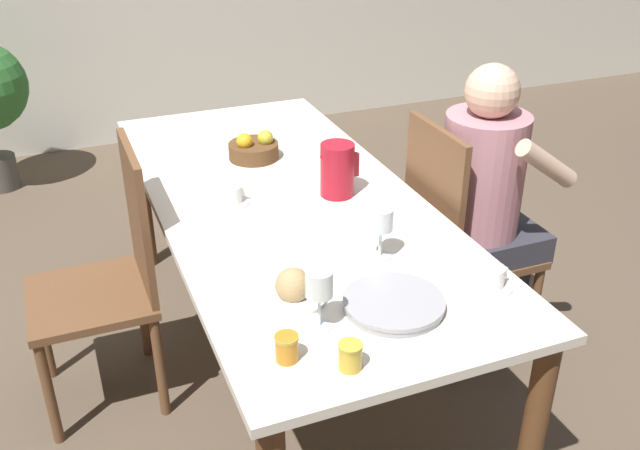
% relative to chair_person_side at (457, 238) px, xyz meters
% --- Properties ---
extents(ground_plane, '(20.00, 20.00, 0.00)m').
position_rel_chair_person_side_xyz_m(ground_plane, '(-0.63, 0.14, -0.50)').
color(ground_plane, brown).
extents(dining_table, '(0.90, 2.06, 0.72)m').
position_rel_chair_person_side_xyz_m(dining_table, '(-0.63, 0.14, 0.13)').
color(dining_table, silver).
rests_on(dining_table, ground_plane).
extents(chair_person_side, '(0.42, 0.42, 0.97)m').
position_rel_chair_person_side_xyz_m(chair_person_side, '(0.00, 0.00, 0.00)').
color(chair_person_side, brown).
rests_on(chair_person_side, ground_plane).
extents(chair_opposite, '(0.42, 0.42, 0.97)m').
position_rel_chair_person_side_xyz_m(chair_opposite, '(-1.26, 0.22, 0.00)').
color(chair_opposite, brown).
rests_on(chair_opposite, ground_plane).
extents(person_seated, '(0.39, 0.41, 1.18)m').
position_rel_chair_person_side_xyz_m(person_seated, '(0.09, -0.04, 0.19)').
color(person_seated, '#33333D').
rests_on(person_seated, ground_plane).
extents(red_pitcher, '(0.15, 0.12, 0.19)m').
position_rel_chair_person_side_xyz_m(red_pitcher, '(-0.45, 0.11, 0.32)').
color(red_pitcher, '#A31423').
rests_on(red_pitcher, dining_table).
extents(wine_glass_water, '(0.07, 0.07, 0.17)m').
position_rel_chair_person_side_xyz_m(wine_glass_water, '(-0.80, -0.60, 0.34)').
color(wine_glass_water, white).
rests_on(wine_glass_water, dining_table).
extents(wine_glass_juice, '(0.07, 0.07, 0.16)m').
position_rel_chair_person_side_xyz_m(wine_glass_juice, '(-0.50, -0.34, 0.34)').
color(wine_glass_juice, white).
rests_on(wine_glass_juice, dining_table).
extents(teacup_near_person, '(0.13, 0.13, 0.07)m').
position_rel_chair_person_side_xyz_m(teacup_near_person, '(-0.29, -0.61, 0.25)').
color(teacup_near_person, white).
rests_on(teacup_near_person, dining_table).
extents(teacup_across, '(0.13, 0.13, 0.07)m').
position_rel_chair_person_side_xyz_m(teacup_across, '(-0.82, 0.18, 0.25)').
color(teacup_across, white).
rests_on(teacup_across, dining_table).
extents(serving_tray, '(0.28, 0.28, 0.03)m').
position_rel_chair_person_side_xyz_m(serving_tray, '(-0.59, -0.60, 0.23)').
color(serving_tray, '#9E9EA3').
rests_on(serving_tray, dining_table).
extents(bread_plate, '(0.19, 0.19, 0.10)m').
position_rel_chair_person_side_xyz_m(bread_plate, '(-0.82, -0.45, 0.25)').
color(bread_plate, white).
rests_on(bread_plate, dining_table).
extents(jam_jar_amber, '(0.06, 0.06, 0.07)m').
position_rel_chair_person_side_xyz_m(jam_jar_amber, '(-0.93, -0.70, 0.26)').
color(jam_jar_amber, '#C67A1E').
rests_on(jam_jar_amber, dining_table).
extents(jam_jar_red, '(0.06, 0.06, 0.07)m').
position_rel_chair_person_side_xyz_m(jam_jar_red, '(-0.80, -0.78, 0.26)').
color(jam_jar_red, gold).
rests_on(jam_jar_red, dining_table).
extents(fruit_bowl, '(0.20, 0.20, 0.11)m').
position_rel_chair_person_side_xyz_m(fruit_bowl, '(-0.63, 0.54, 0.26)').
color(fruit_bowl, brown).
rests_on(fruit_bowl, dining_table).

